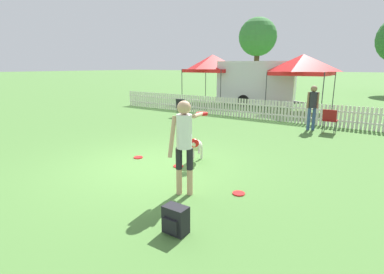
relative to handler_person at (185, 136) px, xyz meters
name	(u,v)px	position (x,y,z in m)	size (l,w,h in m)	color
ground_plane	(149,166)	(-1.63, 0.76, -1.10)	(240.00, 240.00, 0.00)	#4C7A38
handler_person	(185,136)	(0.00, 0.00, 0.00)	(0.43, 1.14, 1.75)	tan
leaping_dog	(196,146)	(-0.87, 1.64, -0.67)	(0.65, 1.05, 0.72)	beige
frisbee_near_handler	(178,166)	(-1.03, 1.14, -1.09)	(0.23, 0.23, 0.02)	red
frisbee_near_dog	(239,193)	(0.84, 0.55, -1.09)	(0.23, 0.23, 0.02)	red
frisbee_midfield	(138,157)	(-2.31, 1.10, -1.09)	(0.23, 0.23, 0.02)	red
backpack_on_grass	(175,220)	(0.69, -1.18, -0.90)	(0.35, 0.26, 0.40)	black
picket_fence	(268,110)	(-1.63, 8.38, -0.67)	(17.18, 0.04, 0.86)	silver
folding_chair_blue_left	(330,119)	(1.13, 7.15, -0.60)	(0.47, 0.49, 0.84)	#333338
folding_chair_center	(182,106)	(-5.29, 7.00, -0.61)	(0.51, 0.53, 0.83)	#333338
canopy_tent_main	(213,64)	(-6.86, 12.35, 1.36)	(2.82, 2.82, 3.01)	#333338
canopy_tent_secondary	(303,65)	(-1.24, 11.95, 1.28)	(2.77, 2.77, 2.91)	#333338
spectator_standing	(313,103)	(0.48, 7.25, -0.11)	(0.38, 0.27, 1.64)	#334C7A
equipment_trailer	(257,82)	(-4.11, 13.00, 0.26)	(5.30, 3.15, 2.59)	silver
tree_right_grove	(258,38)	(-7.61, 20.99, 3.56)	(3.22, 3.22, 6.34)	#4C3823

